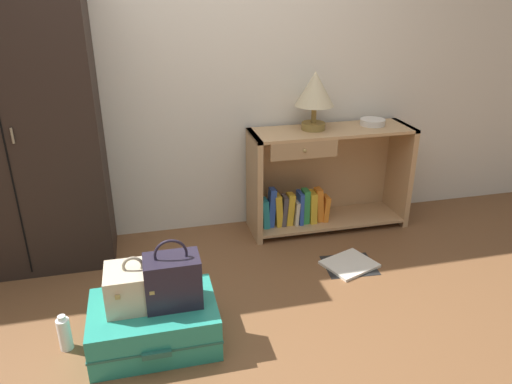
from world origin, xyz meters
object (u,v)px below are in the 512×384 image
at_px(suitcase_large, 154,324).
at_px(bottle, 65,333).
at_px(wardrobe, 12,125).
at_px(table_lamp, 315,92).
at_px(open_book_on_floor, 349,264).
at_px(handbag, 173,280).
at_px(train_case, 135,286).
at_px(bookshelf, 321,180).
at_px(bowl, 372,122).

relative_size(suitcase_large, bottle, 3.20).
xyz_separation_m(wardrobe, suitcase_large, (0.73, -1.02, -0.83)).
xyz_separation_m(table_lamp, suitcase_large, (-1.23, -1.08, -0.93)).
distance_m(bottle, open_book_on_floor, 1.79).
xyz_separation_m(table_lamp, handbag, (-1.12, -1.09, -0.67)).
relative_size(handbag, open_book_on_floor, 0.94).
xyz_separation_m(wardrobe, train_case, (0.66, -0.99, -0.61)).
height_order(wardrobe, open_book_on_floor, wardrobe).
distance_m(bookshelf, open_book_on_floor, 0.71).
xyz_separation_m(bowl, bottle, (-2.14, -1.03, -0.70)).
bearing_deg(wardrobe, bottle, -73.63).
distance_m(bookshelf, table_lamp, 0.68).
xyz_separation_m(handbag, open_book_on_floor, (1.19, 0.47, -0.36)).
distance_m(table_lamp, suitcase_large, 1.88).
xyz_separation_m(bookshelf, open_book_on_floor, (-0.01, -0.61, -0.36)).
distance_m(table_lamp, open_book_on_floor, 1.21).
bearing_deg(bottle, handbag, -7.15).
relative_size(suitcase_large, train_case, 2.24).
bearing_deg(open_book_on_floor, table_lamp, 96.45).
distance_m(bookshelf, bottle, 2.05).
distance_m(wardrobe, table_lamp, 1.96).
height_order(train_case, handbag, handbag).
relative_size(wardrobe, open_book_on_floor, 4.83).
height_order(bottle, open_book_on_floor, bottle).
xyz_separation_m(table_lamp, bottle, (-1.68, -1.02, -0.95)).
xyz_separation_m(wardrobe, handbag, (0.84, -1.03, -0.58)).
bearing_deg(open_book_on_floor, bookshelf, 88.85).
xyz_separation_m(handbag, bottle, (-0.56, 0.07, -0.28)).
bearing_deg(open_book_on_floor, train_case, -162.67).
height_order(bowl, open_book_on_floor, bowl).
bearing_deg(table_lamp, suitcase_large, -138.58).
bearing_deg(train_case, bookshelf, 36.94).
relative_size(table_lamp, bottle, 2.03).
height_order(train_case, bottle, train_case).
bearing_deg(bowl, suitcase_large, -147.21).
distance_m(bowl, train_case, 2.11).
xyz_separation_m(wardrobe, open_book_on_floor, (2.03, -0.56, -0.94)).
height_order(bookshelf, open_book_on_floor, bookshelf).
height_order(wardrobe, suitcase_large, wardrobe).
bearing_deg(wardrobe, bookshelf, 1.46).
relative_size(table_lamp, train_case, 1.42).
bearing_deg(table_lamp, bowl, 0.95).
distance_m(wardrobe, handbag, 1.45).
bearing_deg(handbag, wardrobe, 129.32).
bearing_deg(train_case, bottle, 175.46).
distance_m(train_case, bottle, 0.45).
distance_m(table_lamp, train_case, 1.82).
height_order(bowl, handbag, bowl).
xyz_separation_m(table_lamp, train_case, (-1.30, -1.05, -0.70)).
distance_m(wardrobe, open_book_on_floor, 2.31).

